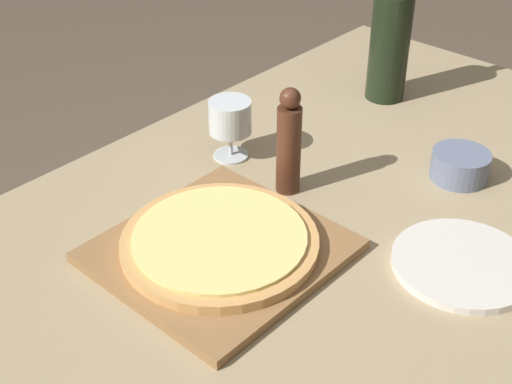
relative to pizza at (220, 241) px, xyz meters
name	(u,v)px	position (x,y,z in m)	size (l,w,h in m)	color
dining_table	(305,257)	(0.05, 0.17, -0.11)	(0.95, 1.70, 0.73)	#9E8966
cutting_board	(220,251)	(0.00, 0.00, -0.02)	(0.35, 0.36, 0.02)	olive
pizza	(220,241)	(0.00, 0.00, 0.00)	(0.33, 0.33, 0.02)	tan
wine_bottle	(391,37)	(-0.13, 0.68, 0.12)	(0.09, 0.09, 0.36)	black
pepper_mill	(289,143)	(-0.04, 0.23, 0.07)	(0.05, 0.05, 0.21)	#4C2819
wine_glass	(230,119)	(-0.21, 0.24, 0.06)	(0.09, 0.09, 0.12)	silver
small_bowl	(460,165)	(0.17, 0.48, 0.00)	(0.11, 0.11, 0.06)	slate
dinner_plate	(463,264)	(0.31, 0.24, -0.02)	(0.23, 0.23, 0.01)	silver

